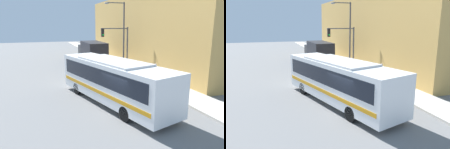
{
  "view_description": "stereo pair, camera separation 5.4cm",
  "coord_description": "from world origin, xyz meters",
  "views": [
    {
      "loc": [
        -4.95,
        -11.49,
        5.42
      ],
      "look_at": [
        0.96,
        5.24,
        1.32
      ],
      "focal_mm": 35.0,
      "sensor_mm": 36.0,
      "label": 1
    },
    {
      "loc": [
        -4.9,
        -11.51,
        5.42
      ],
      "look_at": [
        0.96,
        5.24,
        1.32
      ],
      "focal_mm": 35.0,
      "sensor_mm": 36.0,
      "label": 2
    }
  ],
  "objects": [
    {
      "name": "ground_plane",
      "position": [
        0.0,
        0.0,
        0.0
      ],
      "size": [
        120.0,
        120.0,
        0.0
      ],
      "primitive_type": "plane",
      "color": "slate"
    },
    {
      "name": "building_facade",
      "position": [
        10.09,
        16.92,
        4.65
      ],
      "size": [
        6.0,
        31.84,
        9.3
      ],
      "color": "tan",
      "rests_on": "ground_plane"
    },
    {
      "name": "traffic_light_pole",
      "position": [
        4.09,
        12.0,
        3.57
      ],
      "size": [
        3.28,
        0.35,
        4.95
      ],
      "color": "#47474C",
      "rests_on": "sidewalk"
    },
    {
      "name": "fire_hydrant",
      "position": [
        5.1,
        3.32,
        0.47
      ],
      "size": [
        0.2,
        0.27,
        0.65
      ],
      "color": "#999999",
      "rests_on": "sidewalk"
    },
    {
      "name": "delivery_truck",
      "position": [
        2.66,
        18.55,
        1.66
      ],
      "size": [
        2.46,
        8.21,
        3.05
      ],
      "color": "black",
      "rests_on": "ground_plane"
    },
    {
      "name": "street_lamp",
      "position": [
        5.04,
        13.34,
        4.73
      ],
      "size": [
        2.53,
        0.28,
        7.79
      ],
      "color": "#47474C",
      "rests_on": "sidewalk"
    },
    {
      "name": "sidewalk",
      "position": [
        5.8,
        20.0,
        0.08
      ],
      "size": [
        2.59,
        70.0,
        0.15
      ],
      "color": "#B7B2A8",
      "rests_on": "ground_plane"
    },
    {
      "name": "city_bus",
      "position": [
        -0.04,
        2.24,
        1.76
      ],
      "size": [
        5.28,
        10.77,
        3.06
      ],
      "rotation": [
        0.0,
        0.0,
        0.27
      ],
      "color": "white",
      "rests_on": "ground_plane"
    },
    {
      "name": "parking_meter",
      "position": [
        5.1,
        9.26,
        1.06
      ],
      "size": [
        0.14,
        0.14,
        1.35
      ],
      "color": "#47474C",
      "rests_on": "sidewalk"
    },
    {
      "name": "pedestrian_near_corner",
      "position": [
        5.52,
        5.94,
        1.03
      ],
      "size": [
        0.34,
        0.34,
        1.72
      ],
      "color": "slate",
      "rests_on": "sidewalk"
    }
  ]
}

